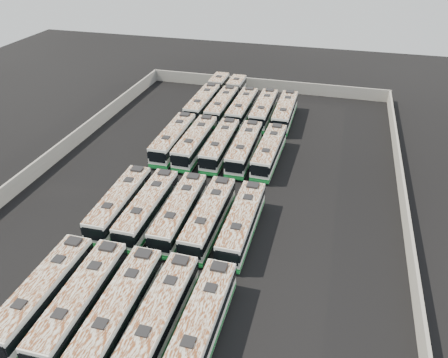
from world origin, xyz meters
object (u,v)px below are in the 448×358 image
bus_front_far_right (201,326)px  bus_midfront_right (209,217)px  bus_midfront_center (179,212)px  bus_back_right (264,110)px  bus_midback_far_right (269,151)px  bus_front_right (159,317)px  bus_back_far_right (285,112)px  bus_midback_far_left (174,139)px  bus_front_left (81,301)px  bus_back_center (242,108)px  bus_front_center (119,310)px  bus_back_left (227,99)px  bus_midfront_far_left (120,203)px  bus_midback_center (220,145)px  bus_midback_left (195,142)px  bus_front_far_left (44,293)px  bus_back_far_left (208,97)px  bus_midfront_far_right (242,223)px  bus_midfront_left (148,208)px  bus_midback_right (244,148)px

bus_front_far_right → bus_midfront_right: (-3.50, 13.67, -0.02)m
bus_midfront_center → bus_back_right: (3.42, 29.99, 0.03)m
bus_midback_far_right → bus_front_right: bearing=-95.1°
bus_midback_far_right → bus_back_far_right: (0.04, 13.82, 0.03)m
bus_midback_far_left → bus_back_right: bearing=52.5°
bus_front_left → bus_back_right: size_ratio=1.01×
bus_midfront_center → bus_back_center: (-0.10, 29.82, 0.02)m
bus_midfront_center → bus_front_center: bearing=-91.0°
bus_front_right → bus_back_left: (-6.91, 46.79, -0.03)m
bus_midfront_far_left → bus_midback_far_left: 16.38m
bus_front_left → bus_midback_center: bus_front_left is taller
bus_midback_left → bus_front_far_left: bearing=-96.3°
bus_back_center → bus_back_far_left: bearing=153.6°
bus_front_center → bus_midfront_far_right: bus_front_center is taller
bus_midback_far_left → bus_midback_left: bus_midback_left is taller
bus_front_left → bus_midfront_right: bus_front_left is taller
bus_front_right → bus_back_far_right: (3.48, 43.78, 0.01)m
bus_back_left → bus_back_center: 4.72m
bus_front_far_right → bus_back_far_right: size_ratio=1.00×
bus_front_far_left → bus_midback_left: bus_midback_left is taller
bus_front_center → bus_midfront_left: (-3.53, 13.74, -0.03)m
bus_front_far_right → bus_back_center: 44.11m
bus_midfront_far_right → bus_midback_left: bearing=123.2°
bus_front_far_right → bus_midback_far_right: size_ratio=1.02×
bus_front_far_right → bus_front_left: bearing=-178.7°
bus_front_center → bus_midback_far_right: bearing=76.5°
bus_midfront_left → bus_back_center: bus_back_center is taller
bus_front_far_left → bus_midfront_center: (6.97, 13.90, -0.01)m
bus_front_far_right → bus_front_far_left: bearing=-179.0°
bus_midback_left → bus_front_right: bearing=-76.7°
bus_midback_far_right → bus_back_far_left: 21.91m
bus_midfront_left → bus_midback_left: bus_midback_left is taller
bus_front_center → bus_back_center: size_ratio=1.01×
bus_midback_left → bus_back_far_right: size_ratio=1.02×
bus_midback_far_right → bus_front_far_left: bearing=-113.1°
bus_front_right → bus_back_right: bearing=90.2°
bus_front_left → bus_midback_center: (3.41, 30.14, -0.04)m
bus_front_left → bus_midfront_center: 14.33m
bus_midback_far_right → bus_back_left: bearing=123.1°
bus_midback_far_right → bus_midback_center: bearing=-178.6°
bus_front_far_right → bus_midback_left: size_ratio=0.99×
bus_midback_right → bus_back_left: size_ratio=0.65×
bus_midback_far_left → bus_back_left: (3.30, 16.80, -0.06)m
bus_midback_right → bus_midfront_far_right: bearing=-78.3°
bus_front_left → bus_midfront_left: bus_front_left is taller
bus_midfront_far_right → bus_back_left: bearing=107.8°
bus_front_far_left → bus_back_far_left: bus_back_far_left is taller
bus_front_center → bus_midback_left: 30.21m
bus_midfront_right → bus_back_far_left: bearing=107.6°
bus_front_far_left → bus_front_far_right: (13.78, 0.16, 0.02)m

